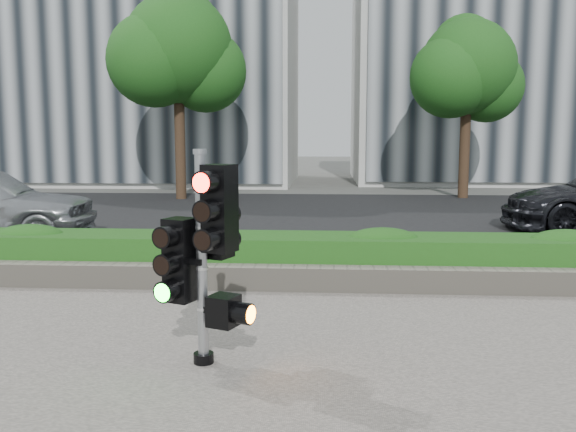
{
  "coord_description": "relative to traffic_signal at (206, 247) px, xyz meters",
  "views": [
    {
      "loc": [
        0.65,
        -6.6,
        2.21
      ],
      "look_at": [
        0.18,
        0.6,
        1.26
      ],
      "focal_mm": 38.0,
      "sensor_mm": 36.0,
      "label": 1
    }
  ],
  "objects": [
    {
      "name": "tree_right",
      "position": [
        5.98,
        16.53,
        3.31
      ],
      "size": [
        4.1,
        3.58,
        6.53
      ],
      "color": "black",
      "rests_on": "ground"
    },
    {
      "name": "tree_left",
      "position": [
        -4.02,
        15.53,
        3.87
      ],
      "size": [
        4.61,
        4.03,
        7.34
      ],
      "color": "black",
      "rests_on": "ground"
    },
    {
      "name": "stone_wall",
      "position": [
        0.5,
        2.87,
        -0.97
      ],
      "size": [
        12.0,
        0.32,
        0.34
      ],
      "primitive_type": "cube",
      "color": "gray",
      "rests_on": "sidewalk"
    },
    {
      "name": "traffic_signal",
      "position": [
        0.0,
        0.0,
        0.0
      ],
      "size": [
        0.77,
        0.64,
        2.07
      ],
      "rotation": [
        0.0,
        0.0,
        -0.39
      ],
      "color": "black",
      "rests_on": "sidewalk"
    },
    {
      "name": "road",
      "position": [
        0.5,
        10.97,
        -1.16
      ],
      "size": [
        60.0,
        13.0,
        0.02
      ],
      "primitive_type": "cube",
      "color": "black",
      "rests_on": "ground"
    },
    {
      "name": "building_left",
      "position": [
        -8.5,
        23.97,
        6.33
      ],
      "size": [
        16.0,
        9.0,
        15.0
      ],
      "primitive_type": "cube",
      "color": "#B7B7B2",
      "rests_on": "ground"
    },
    {
      "name": "ground",
      "position": [
        0.5,
        0.97,
        -1.17
      ],
      "size": [
        120.0,
        120.0,
        0.0
      ],
      "primitive_type": "plane",
      "color": "#51514C",
      "rests_on": "ground"
    },
    {
      "name": "building_right",
      "position": [
        11.5,
        25.97,
        4.83
      ],
      "size": [
        18.0,
        10.0,
        12.0
      ],
      "primitive_type": "cube",
      "color": "#B7B7B2",
      "rests_on": "ground"
    },
    {
      "name": "hedge",
      "position": [
        0.5,
        3.52,
        -0.8
      ],
      "size": [
        12.0,
        1.0,
        0.68
      ],
      "primitive_type": "cube",
      "color": "#338629",
      "rests_on": "sidewalk"
    },
    {
      "name": "curb",
      "position": [
        0.5,
        4.12,
        -1.11
      ],
      "size": [
        60.0,
        0.25,
        0.12
      ],
      "primitive_type": "cube",
      "color": "gray",
      "rests_on": "ground"
    }
  ]
}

